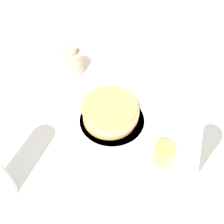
% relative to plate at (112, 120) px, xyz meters
% --- Properties ---
extents(ground_plane, '(4.00, 4.00, 0.00)m').
position_rel_plate_xyz_m(ground_plane, '(-0.02, -0.02, -0.01)').
color(ground_plane, white).
extents(plate, '(0.23, 0.23, 0.01)m').
position_rel_plate_xyz_m(plate, '(0.00, 0.00, 0.00)').
color(plate, silver).
rests_on(plate, ground_plane).
extents(pancake_stack, '(0.19, 0.18, 0.06)m').
position_rel_plate_xyz_m(pancake_stack, '(-0.00, -0.00, 0.04)').
color(pancake_stack, '#B78844').
rests_on(pancake_stack, plate).
extents(juice_glass, '(0.06, 0.06, 0.06)m').
position_rel_plate_xyz_m(juice_glass, '(0.15, 0.13, 0.02)').
color(juice_glass, yellow).
rests_on(juice_glass, ground_plane).
extents(cream_jug, '(0.09, 0.09, 0.11)m').
position_rel_plate_xyz_m(cream_jug, '(-0.27, -0.14, 0.04)').
color(cream_jug, tan).
rests_on(cream_jug, ground_plane).
extents(water_bottle_near, '(0.06, 0.06, 0.22)m').
position_rel_plate_xyz_m(water_bottle_near, '(0.22, 0.25, 0.10)').
color(water_bottle_near, white).
rests_on(water_bottle_near, ground_plane).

